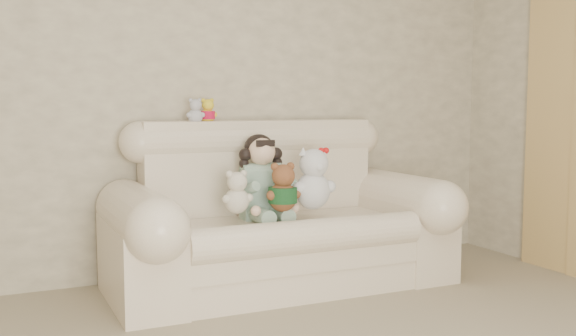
# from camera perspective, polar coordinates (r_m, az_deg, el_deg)

# --- Properties ---
(wall_back) EXTENTS (4.50, 0.00, 4.50)m
(wall_back) POSITION_cam_1_polar(r_m,az_deg,el_deg) (4.33, -7.59, 7.77)
(wall_back) COLOR beige
(wall_back) RESTS_ON ground
(sofa) EXTENTS (2.10, 0.95, 1.03)m
(sofa) POSITION_cam_1_polar(r_m,az_deg,el_deg) (4.03, -0.60, -3.21)
(sofa) COLOR #FFF0CD
(sofa) RESTS_ON floor
(seated_child) EXTENTS (0.35, 0.41, 0.54)m
(seated_child) POSITION_cam_1_polar(r_m,az_deg,el_deg) (4.04, -2.35, -0.70)
(seated_child) COLOR #296845
(seated_child) RESTS_ON sofa
(brown_teddy) EXTENTS (0.27, 0.24, 0.34)m
(brown_teddy) POSITION_cam_1_polar(r_m,az_deg,el_deg) (3.84, -0.47, -1.29)
(brown_teddy) COLOR brown
(brown_teddy) RESTS_ON sofa
(white_cat) EXTENTS (0.30, 0.24, 0.45)m
(white_cat) POSITION_cam_1_polar(r_m,az_deg,el_deg) (3.94, 2.21, -0.36)
(white_cat) COLOR white
(white_cat) RESTS_ON sofa
(cream_teddy) EXTENTS (0.21, 0.18, 0.30)m
(cream_teddy) POSITION_cam_1_polar(r_m,az_deg,el_deg) (3.79, -4.53, -1.75)
(cream_teddy) COLOR white
(cream_teddy) RESTS_ON sofa
(yellow_mini_bear) EXTENTS (0.14, 0.12, 0.19)m
(yellow_mini_bear) POSITION_cam_1_polar(r_m,az_deg,el_deg) (4.20, -7.07, 5.19)
(yellow_mini_bear) COLOR yellow
(yellow_mini_bear) RESTS_ON sofa
(grey_mini_plush) EXTENTS (0.14, 0.13, 0.19)m
(grey_mini_plush) POSITION_cam_1_polar(r_m,az_deg,el_deg) (4.14, -8.15, 5.17)
(grey_mini_plush) COLOR silver
(grey_mini_plush) RESTS_ON sofa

